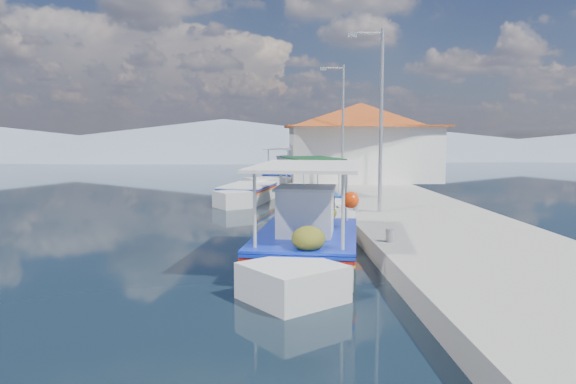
{
  "coord_description": "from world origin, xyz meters",
  "views": [
    {
      "loc": [
        0.88,
        -15.51,
        3.06
      ],
      "look_at": [
        1.49,
        0.91,
        1.3
      ],
      "focal_mm": 33.14,
      "sensor_mm": 36.0,
      "label": 1
    }
  ],
  "objects": [
    {
      "name": "caique_blue_hull",
      "position": [
        -0.09,
        9.18,
        0.31
      ],
      "size": [
        2.97,
        6.35,
        1.17
      ],
      "rotation": [
        0.0,
        0.0,
        0.25
      ],
      "color": "silver",
      "rests_on": "ground"
    },
    {
      "name": "quay",
      "position": [
        5.9,
        6.0,
        0.25
      ],
      "size": [
        5.0,
        44.0,
        0.5
      ],
      "primitive_type": "cube",
      "color": "gray",
      "rests_on": "ground"
    },
    {
      "name": "harbor_building",
      "position": [
        6.2,
        15.0,
        2.78
      ],
      "size": [
        10.49,
        10.49,
        4.4
      ],
      "color": "silver",
      "rests_on": "quay"
    },
    {
      "name": "ground",
      "position": [
        0.0,
        0.0,
        0.0
      ],
      "size": [
        160.0,
        160.0,
        0.0
      ],
      "primitive_type": "plane",
      "color": "black",
      "rests_on": "ground"
    },
    {
      "name": "lamp_post_far",
      "position": [
        4.51,
        11.0,
        3.85
      ],
      "size": [
        1.21,
        0.14,
        6.0
      ],
      "color": "#A5A8AD",
      "rests_on": "quay"
    },
    {
      "name": "caique_far",
      "position": [
        2.25,
        17.66,
        0.46
      ],
      "size": [
        3.9,
        6.54,
        2.5
      ],
      "rotation": [
        0.0,
        0.0,
        0.41
      ],
      "color": "silver",
      "rests_on": "ground"
    },
    {
      "name": "mountain_ridge",
      "position": [
        6.54,
        56.0,
        2.04
      ],
      "size": [
        171.4,
        96.0,
        5.5
      ],
      "color": "slate",
      "rests_on": "ground"
    },
    {
      "name": "bollards",
      "position": [
        3.8,
        5.25,
        0.65
      ],
      "size": [
        0.2,
        17.2,
        0.3
      ],
      "color": "#A5A8AD",
      "rests_on": "quay"
    },
    {
      "name": "main_caique",
      "position": [
        1.78,
        -3.01,
        0.51
      ],
      "size": [
        3.18,
        7.91,
        2.64
      ],
      "rotation": [
        0.0,
        0.0,
        0.17
      ],
      "color": "silver",
      "rests_on": "ground"
    },
    {
      "name": "caique_green_canopy",
      "position": [
        2.7,
        6.76,
        0.35
      ],
      "size": [
        2.71,
        6.19,
        2.36
      ],
      "rotation": [
        0.0,
        0.0,
        -0.21
      ],
      "color": "silver",
      "rests_on": "ground"
    },
    {
      "name": "lamp_post_near",
      "position": [
        4.51,
        2.0,
        3.85
      ],
      "size": [
        1.21,
        0.14,
        6.0
      ],
      "color": "#A5A8AD",
      "rests_on": "quay"
    }
  ]
}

